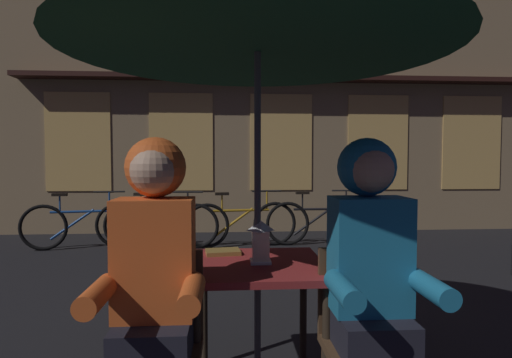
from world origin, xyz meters
TOP-DOWN VIEW (x-y plane):
  - cafe_table at (0.00, 0.00)m, footprint 0.72×0.72m
  - patio_umbrella at (0.00, 0.00)m, footprint 2.10×2.10m
  - lantern at (0.02, -0.01)m, footprint 0.11×0.11m
  - chair_left at (-0.48, -0.37)m, footprint 0.40×0.40m
  - chair_right at (0.48, -0.37)m, footprint 0.40×0.40m
  - person_left_hooded at (-0.48, -0.43)m, footprint 0.45×0.56m
  - person_right_hooded at (0.48, -0.43)m, footprint 0.45×0.56m
  - shopfront_building at (0.78, 5.40)m, footprint 10.00×0.93m
  - bicycle_nearest at (-2.28, 3.86)m, footprint 1.67×0.29m
  - bicycle_second at (-1.14, 3.81)m, footprint 1.68×0.14m
  - bicycle_third at (0.03, 3.85)m, footprint 1.67×0.27m
  - bicycle_fourth at (1.24, 3.92)m, footprint 1.68×0.08m
  - book at (-0.19, 0.21)m, footprint 0.22×0.16m

SIDE VIEW (x-z plane):
  - bicycle_nearest at x=-2.28m, z-range -0.07..0.77m
  - bicycle_second at x=-1.14m, z-range -0.07..0.77m
  - bicycle_third at x=0.03m, z-range -0.07..0.77m
  - bicycle_fourth at x=1.24m, z-range -0.07..0.77m
  - chair_left at x=-0.48m, z-range 0.05..0.92m
  - chair_right at x=0.48m, z-range 0.05..0.92m
  - cafe_table at x=0.00m, z-range 0.27..1.01m
  - book at x=-0.19m, z-range 0.74..0.76m
  - person_left_hooded at x=-0.48m, z-range 0.15..1.55m
  - person_right_hooded at x=0.48m, z-range 0.15..1.55m
  - lantern at x=0.02m, z-range 0.75..0.98m
  - patio_umbrella at x=0.00m, z-range 0.90..3.21m
  - shopfront_building at x=0.78m, z-range -0.01..6.19m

